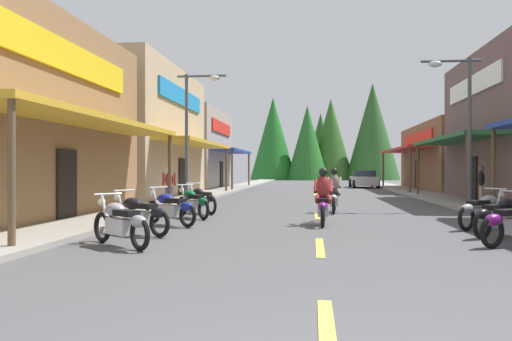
% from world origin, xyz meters
% --- Properties ---
extents(ground, '(10.32, 83.66, 0.10)m').
position_xyz_m(ground, '(0.00, 26.83, -0.05)').
color(ground, '#4C4C4F').
extents(sidewalk_left, '(2.09, 83.66, 0.12)m').
position_xyz_m(sidewalk_left, '(-6.21, 26.83, 0.06)').
color(sidewalk_left, gray).
rests_on(sidewalk_left, ground).
extents(sidewalk_right, '(2.09, 83.66, 0.12)m').
position_xyz_m(sidewalk_right, '(6.21, 26.83, 0.06)').
color(sidewalk_right, '#9E9991').
rests_on(sidewalk_right, ground).
extents(centerline_dashes, '(0.16, 60.37, 0.01)m').
position_xyz_m(centerline_dashes, '(0.00, 30.50, 0.01)').
color(centerline_dashes, '#E0C64C').
rests_on(centerline_dashes, ground).
extents(storefront_left_middle, '(9.36, 11.61, 6.95)m').
position_xyz_m(storefront_left_middle, '(-11.00, 23.83, 3.47)').
color(storefront_left_middle, tan).
rests_on(storefront_left_middle, ground).
extents(storefront_left_far, '(8.81, 10.45, 6.04)m').
position_xyz_m(storefront_left_far, '(-10.72, 35.67, 3.02)').
color(storefront_left_far, gray).
rests_on(storefront_left_far, ground).
extents(storefront_right_far, '(10.23, 13.41, 4.67)m').
position_xyz_m(storefront_right_far, '(11.42, 34.04, 2.34)').
color(storefront_right_far, brown).
rests_on(storefront_right_far, ground).
extents(streetlamp_left, '(2.13, 0.30, 5.62)m').
position_xyz_m(streetlamp_left, '(-5.21, 18.44, 3.72)').
color(streetlamp_left, '#474C51').
rests_on(streetlamp_left, ground).
extents(streetlamp_right, '(2.13, 0.30, 5.60)m').
position_xyz_m(streetlamp_right, '(5.21, 16.44, 3.71)').
color(streetlamp_right, '#474C51').
rests_on(streetlamp_right, ground).
extents(motorcycle_parked_right_2, '(1.71, 1.45, 1.04)m').
position_xyz_m(motorcycle_parked_right_2, '(4.07, 9.15, 0.49)').
color(motorcycle_parked_right_2, black).
rests_on(motorcycle_parked_right_2, ground).
extents(motorcycle_parked_right_3, '(1.70, 1.46, 1.04)m').
position_xyz_m(motorcycle_parked_right_3, '(4.17, 10.64, 0.49)').
color(motorcycle_parked_right_3, black).
rests_on(motorcycle_parked_right_3, ground).
extents(motorcycle_parked_left_0, '(1.71, 1.45, 1.04)m').
position_xyz_m(motorcycle_parked_left_0, '(-3.90, 6.84, 0.49)').
color(motorcycle_parked_left_0, black).
rests_on(motorcycle_parked_left_0, ground).
extents(motorcycle_parked_left_1, '(1.88, 1.20, 1.04)m').
position_xyz_m(motorcycle_parked_left_1, '(-4.16, 8.59, 0.49)').
color(motorcycle_parked_left_1, black).
rests_on(motorcycle_parked_left_1, ground).
extents(motorcycle_parked_left_2, '(1.79, 1.33, 1.04)m').
position_xyz_m(motorcycle_parked_left_2, '(-3.98, 10.56, 0.49)').
color(motorcycle_parked_left_2, black).
rests_on(motorcycle_parked_left_2, ground).
extents(motorcycle_parked_left_3, '(1.45, 1.70, 1.04)m').
position_xyz_m(motorcycle_parked_left_3, '(-3.86, 12.63, 0.49)').
color(motorcycle_parked_left_3, black).
rests_on(motorcycle_parked_left_3, ground).
extents(motorcycle_parked_left_4, '(1.47, 1.69, 1.04)m').
position_xyz_m(motorcycle_parked_left_4, '(-3.98, 14.28, 0.49)').
color(motorcycle_parked_left_4, black).
rests_on(motorcycle_parked_left_4, ground).
extents(rider_cruising_lead, '(0.60, 2.14, 1.57)m').
position_xyz_m(rider_cruising_lead, '(0.14, 11.21, 0.66)').
color(rider_cruising_lead, black).
rests_on(rider_cruising_lead, ground).
extents(rider_cruising_trailing, '(0.60, 2.14, 1.57)m').
position_xyz_m(rider_cruising_trailing, '(0.60, 15.10, 0.66)').
color(rider_cruising_trailing, black).
rests_on(rider_cruising_trailing, ground).
extents(pedestrian_by_shop, '(0.57, 0.27, 1.59)m').
position_xyz_m(pedestrian_by_shop, '(-6.09, 17.59, 0.91)').
color(pedestrian_by_shop, '#333F8C').
rests_on(pedestrian_by_shop, ground).
extents(pedestrian_browsing, '(0.33, 0.56, 1.66)m').
position_xyz_m(pedestrian_browsing, '(6.77, 18.91, 0.96)').
color(pedestrian_browsing, '#B2A599').
rests_on(pedestrian_browsing, ground).
extents(parked_car_curbside, '(2.18, 4.36, 1.40)m').
position_xyz_m(parked_car_curbside, '(3.96, 38.84, 0.69)').
color(parked_car_curbside, silver).
rests_on(parked_car_curbside, ground).
extents(treeline_backdrop, '(20.72, 13.09, 13.36)m').
position_xyz_m(treeline_backdrop, '(1.55, 68.38, 5.74)').
color(treeline_backdrop, '#1F6923').
rests_on(treeline_backdrop, ground).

